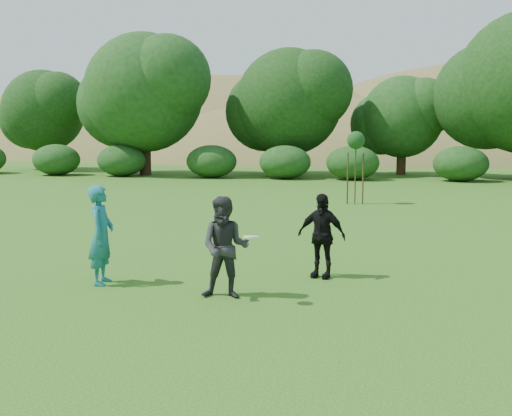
{
  "coord_description": "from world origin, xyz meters",
  "views": [
    {
      "loc": [
        3.42,
        -11.44,
        2.93
      ],
      "look_at": [
        0.0,
        3.0,
        1.1
      ],
      "focal_mm": 45.0,
      "sensor_mm": 36.0,
      "label": 1
    }
  ],
  "objects_px": {
    "player_black": "(321,236)",
    "sapling": "(356,142)",
    "player_teal": "(101,235)",
    "player_grey": "(225,248)"
  },
  "relations": [
    {
      "from": "player_black",
      "to": "sapling",
      "type": "xyz_separation_m",
      "value": [
        -0.37,
        12.86,
        1.58
      ]
    },
    {
      "from": "player_grey",
      "to": "sapling",
      "type": "relative_size",
      "value": 0.62
    },
    {
      "from": "player_teal",
      "to": "sapling",
      "type": "bearing_deg",
      "value": -23.8
    },
    {
      "from": "player_teal",
      "to": "player_black",
      "type": "xyz_separation_m",
      "value": [
        3.98,
        1.51,
        -0.1
      ]
    },
    {
      "from": "player_grey",
      "to": "player_black",
      "type": "bearing_deg",
      "value": 48.1
    },
    {
      "from": "player_black",
      "to": "sapling",
      "type": "distance_m",
      "value": 12.96
    },
    {
      "from": "player_black",
      "to": "sapling",
      "type": "relative_size",
      "value": 0.59
    },
    {
      "from": "player_teal",
      "to": "player_grey",
      "type": "xyz_separation_m",
      "value": [
        2.56,
        -0.43,
        -0.05
      ]
    },
    {
      "from": "player_teal",
      "to": "sapling",
      "type": "relative_size",
      "value": 0.66
    },
    {
      "from": "player_teal",
      "to": "sapling",
      "type": "height_order",
      "value": "sapling"
    }
  ]
}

